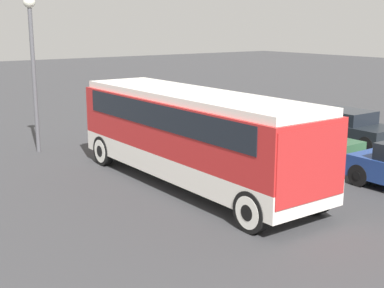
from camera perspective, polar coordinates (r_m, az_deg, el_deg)
The scene contains 5 objects.
ground_plane at distance 16.70m, azimuth -0.00°, elevation -4.40°, with size 120.00×120.00×0.00m, color #38383A.
tour_bus at distance 16.19m, azimuth 0.20°, elevation 1.48°, with size 9.62×2.56×2.92m.
parked_car_mid at distance 20.27m, azimuth 11.93°, elevation 0.42°, with size 4.04×1.86×1.40m.
parked_car_far at distance 23.23m, azimuth 16.18°, elevation 1.77°, with size 4.13×1.96×1.40m.
lamp_post at distance 21.34m, azimuth -16.66°, elevation 9.37°, with size 0.44×0.44×5.91m.
Camera 1 is at (12.91, -9.38, 4.92)m, focal length 50.00 mm.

